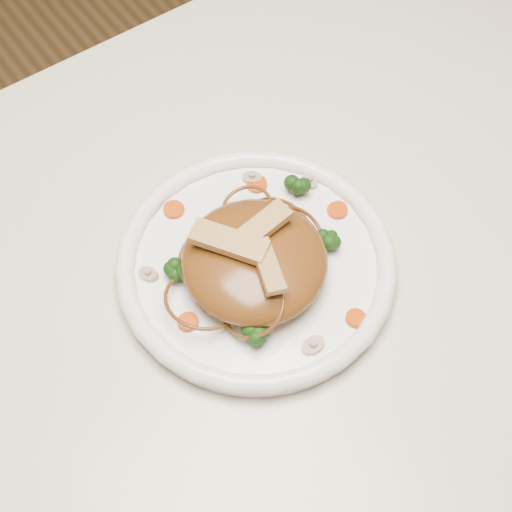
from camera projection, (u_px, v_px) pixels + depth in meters
ground at (249, 479)px, 1.40m from camera, size 4.00×4.00×0.00m
table at (245, 328)px, 0.85m from camera, size 1.20×0.80×0.75m
plate at (256, 267)px, 0.77m from camera, size 0.30×0.30×0.02m
noodle_mound at (254, 260)px, 0.73m from camera, size 0.16×0.16×0.05m
chicken_a at (260, 228)px, 0.71m from camera, size 0.07×0.03×0.01m
chicken_b at (229, 242)px, 0.70m from camera, size 0.06×0.08×0.01m
chicken_c at (268, 266)px, 0.69m from camera, size 0.04×0.06×0.01m
broccoli_0 at (299, 183)px, 0.80m from camera, size 0.03×0.03×0.03m
broccoli_1 at (180, 271)px, 0.74m from camera, size 0.02×0.02×0.03m
broccoli_2 at (257, 331)px, 0.70m from camera, size 0.03×0.03×0.03m
broccoli_3 at (331, 238)px, 0.76m from camera, size 0.03×0.03×0.03m
carrot_0 at (257, 184)px, 0.81m from camera, size 0.03×0.03×0.00m
carrot_1 at (188, 322)px, 0.72m from camera, size 0.03×0.03×0.00m
carrot_2 at (337, 210)px, 0.79m from camera, size 0.02×0.02×0.00m
carrot_3 at (174, 210)px, 0.79m from camera, size 0.03×0.03×0.00m
carrot_4 at (356, 318)px, 0.72m from camera, size 0.02×0.02×0.00m
mushroom_0 at (313, 345)px, 0.71m from camera, size 0.03×0.03×0.01m
mushroom_1 at (310, 181)px, 0.81m from camera, size 0.02×0.02×0.01m
mushroom_2 at (149, 274)px, 0.75m from camera, size 0.03×0.03×0.01m
mushroom_3 at (252, 178)px, 0.81m from camera, size 0.03×0.03×0.01m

